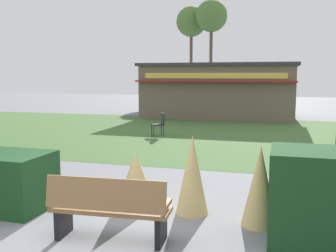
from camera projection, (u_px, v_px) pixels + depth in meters
ground_plane at (89, 240)px, 5.60m from camera, size 80.00×80.00×0.00m
lawn_patch at (213, 134)px, 15.63m from camera, size 36.00×12.00×0.01m
park_bench at (109, 209)px, 5.49m from camera, size 1.73×0.64×0.95m
ornamental_grass_behind_left at (192, 175)px, 6.60m from camera, size 0.55×0.55×1.34m
ornamental_grass_behind_right at (260, 186)px, 6.06m from camera, size 0.56×0.56×1.27m
ornamental_grass_behind_center at (136, 179)px, 7.02m from camera, size 0.72×0.72×0.98m
food_kiosk at (219, 90)px, 22.02m from camera, size 8.39×4.63×2.98m
cafe_chair_west at (160, 122)px, 15.13m from camera, size 0.60×0.60×0.89m
parked_car_west_slot at (174, 97)px, 30.81m from camera, size 4.27×2.19×1.20m
tree_left_bg at (191, 23)px, 36.63m from camera, size 2.80×2.80×8.70m
tree_right_bg at (211, 17)px, 34.75m from camera, size 2.80×2.80×8.93m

